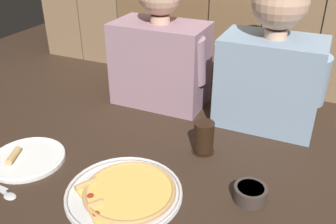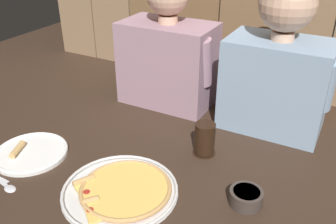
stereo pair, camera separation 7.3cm
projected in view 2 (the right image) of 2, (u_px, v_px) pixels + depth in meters
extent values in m
plane|color=#332319|center=(158.00, 176.00, 1.16)|extent=(3.20, 3.20, 0.00)
cylinder|color=silver|center=(120.00, 192.00, 1.09)|extent=(0.35, 0.35, 0.01)
torus|color=silver|center=(120.00, 190.00, 1.09)|extent=(0.35, 0.35, 0.01)
cylinder|color=#B23823|center=(126.00, 190.00, 1.09)|extent=(0.27, 0.27, 0.00)
cylinder|color=#EABC56|center=(126.00, 188.00, 1.09)|extent=(0.26, 0.26, 0.01)
torus|color=tan|center=(126.00, 188.00, 1.09)|extent=(0.28, 0.28, 0.01)
cube|color=#EFC660|center=(89.00, 189.00, 1.09)|extent=(0.10, 0.10, 0.01)
cylinder|color=tan|center=(84.00, 180.00, 1.12)|extent=(0.05, 0.07, 0.02)
cylinder|color=#A3281E|center=(87.00, 192.00, 1.07)|extent=(0.02, 0.02, 0.00)
cube|color=#EABC56|center=(94.00, 211.00, 1.01)|extent=(0.09, 0.09, 0.01)
cylinder|color=tan|center=(91.00, 201.00, 1.04)|extent=(0.04, 0.05, 0.02)
cylinder|color=#A3281E|center=(90.00, 210.00, 1.01)|extent=(0.02, 0.02, 0.00)
cylinder|color=white|center=(31.00, 153.00, 1.26)|extent=(0.25, 0.25, 0.01)
torus|color=white|center=(31.00, 152.00, 1.26)|extent=(0.25, 0.25, 0.01)
cylinder|color=tan|center=(18.00, 149.00, 1.25)|extent=(0.05, 0.08, 0.02)
cylinder|color=black|center=(204.00, 152.00, 1.28)|extent=(0.08, 0.08, 0.01)
cylinder|color=black|center=(205.00, 138.00, 1.25)|extent=(0.07, 0.07, 0.11)
cylinder|color=#3D332D|center=(246.00, 197.00, 1.04)|extent=(0.10, 0.10, 0.04)
cylinder|color=#B23823|center=(246.00, 194.00, 1.04)|extent=(0.08, 0.08, 0.02)
cube|color=silver|center=(0.00, 180.00, 1.14)|extent=(0.06, 0.02, 0.00)
ellipsoid|color=silver|center=(10.00, 188.00, 1.11)|extent=(0.05, 0.04, 0.01)
cube|color=gray|center=(168.00, 64.00, 1.55)|extent=(0.39, 0.23, 0.35)
cylinder|color=#DBAD8E|center=(168.00, 19.00, 1.46)|extent=(0.08, 0.08, 0.03)
cylinder|color=gray|center=(128.00, 48.00, 1.56)|extent=(0.08, 0.13, 0.21)
cylinder|color=gray|center=(202.00, 62.00, 1.42)|extent=(0.08, 0.11, 0.20)
cube|color=#849EB7|center=(275.00, 85.00, 1.36)|extent=(0.37, 0.23, 0.35)
cylinder|color=#DBAD8E|center=(283.00, 36.00, 1.27)|extent=(0.08, 0.08, 0.03)
sphere|color=#DBAD8E|center=(288.00, 3.00, 1.22)|extent=(0.20, 0.20, 0.20)
cylinder|color=#849EB7|center=(230.00, 68.00, 1.37)|extent=(0.08, 0.11, 0.20)
cylinder|color=#849EB7|center=(323.00, 85.00, 1.24)|extent=(0.08, 0.12, 0.20)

